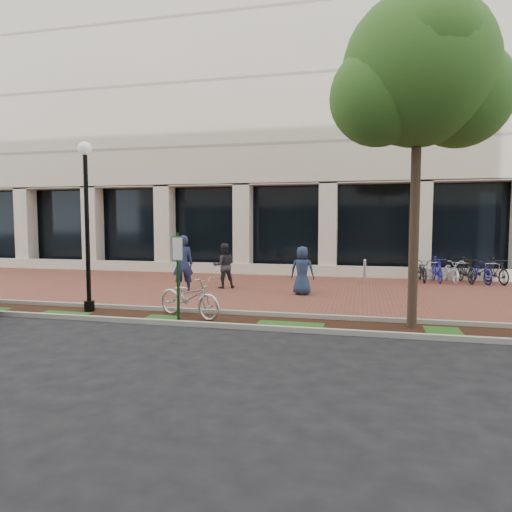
% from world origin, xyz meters
% --- Properties ---
extents(ground, '(120.00, 120.00, 0.00)m').
position_xyz_m(ground, '(0.00, 0.00, 0.00)').
color(ground, black).
rests_on(ground, ground).
extents(brick_plaza, '(40.00, 9.00, 0.01)m').
position_xyz_m(brick_plaza, '(0.00, 0.00, 0.01)').
color(brick_plaza, brown).
rests_on(brick_plaza, ground).
extents(planting_strip, '(40.00, 1.50, 0.01)m').
position_xyz_m(planting_strip, '(0.00, -5.25, 0.01)').
color(planting_strip, black).
rests_on(planting_strip, ground).
extents(curb_plaza_side, '(40.00, 0.12, 0.12)m').
position_xyz_m(curb_plaza_side, '(0.00, -4.50, 0.06)').
color(curb_plaza_side, '#A3A49A').
rests_on(curb_plaza_side, ground).
extents(curb_street_side, '(40.00, 0.12, 0.12)m').
position_xyz_m(curb_street_side, '(0.00, -6.00, 0.06)').
color(curb_street_side, '#A3A49A').
rests_on(curb_street_side, ground).
extents(near_office_building, '(40.00, 12.12, 16.00)m').
position_xyz_m(near_office_building, '(0.00, 10.47, 10.05)').
color(near_office_building, beige).
rests_on(near_office_building, ground).
extents(parking_sign, '(0.34, 0.07, 2.20)m').
position_xyz_m(parking_sign, '(-0.94, -5.46, 1.42)').
color(parking_sign, '#143816').
rests_on(parking_sign, ground).
extents(lamppost, '(0.36, 0.36, 4.62)m').
position_xyz_m(lamppost, '(-3.77, -4.99, 2.60)').
color(lamppost, black).
rests_on(lamppost, ground).
extents(street_tree, '(4.08, 3.40, 7.57)m').
position_xyz_m(street_tree, '(4.76, -4.95, 5.65)').
color(street_tree, '#483529').
rests_on(street_tree, ground).
extents(locked_bicycle, '(2.17, 1.45, 1.08)m').
position_xyz_m(locked_bicycle, '(-0.79, -5.08, 0.54)').
color(locked_bicycle, silver).
rests_on(locked_bicycle, ground).
extents(pedestrian_left, '(0.87, 0.78, 2.00)m').
position_xyz_m(pedestrian_left, '(-2.55, -1.22, 1.00)').
color(pedestrian_left, '#1E274D').
rests_on(pedestrian_left, ground).
extents(pedestrian_mid, '(1.01, 0.94, 1.67)m').
position_xyz_m(pedestrian_mid, '(-1.46, 0.06, 0.84)').
color(pedestrian_mid, '#292A2F').
rests_on(pedestrian_mid, ground).
extents(pedestrian_right, '(0.83, 0.57, 1.65)m').
position_xyz_m(pedestrian_right, '(1.58, -0.80, 0.82)').
color(pedestrian_right, navy).
rests_on(pedestrian_right, ground).
extents(bollard, '(0.12, 0.12, 1.00)m').
position_xyz_m(bollard, '(3.64, 2.24, 0.51)').
color(bollard, silver).
rests_on(bollard, ground).
extents(bike_rack_cluster, '(3.59, 1.87, 1.04)m').
position_xyz_m(bike_rack_cluster, '(7.30, 3.62, 0.49)').
color(bike_rack_cluster, black).
rests_on(bike_rack_cluster, ground).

